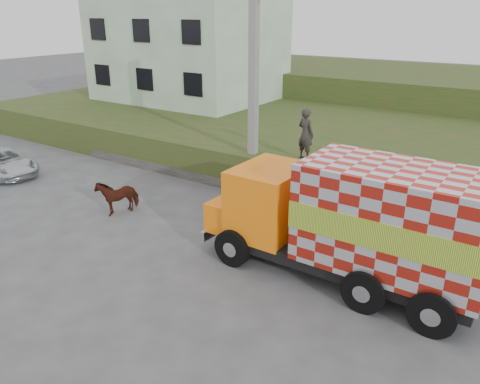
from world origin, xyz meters
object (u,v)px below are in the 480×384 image
Objects in this scene: utility_pole at (253,87)px; cow at (118,195)px; pedestrian at (306,134)px; cargo_truck at (354,221)px; suv at (2,162)px.

utility_pole reaches higher than cow.
utility_pole reaches higher than pedestrian.
cargo_truck is 8.64m from cow.
utility_pole is 7.58m from cargo_truck.
pedestrian is (-3.77, 4.76, 0.75)m from cargo_truck.
cargo_truck is at bearing -36.62° from utility_pole.
cargo_truck is 3.89× the size of pedestrian.
utility_pole is 11.61m from suv.
pedestrian reaches higher than cargo_truck.
pedestrian reaches higher than suv.
cow is (-2.78, -4.56, -3.47)m from utility_pole.
suv is (-10.09, -4.51, -3.53)m from utility_pole.
cow is 7.31m from suv.
cow is 0.37× the size of suv.
utility_pole is at bearing 144.34° from cargo_truck.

